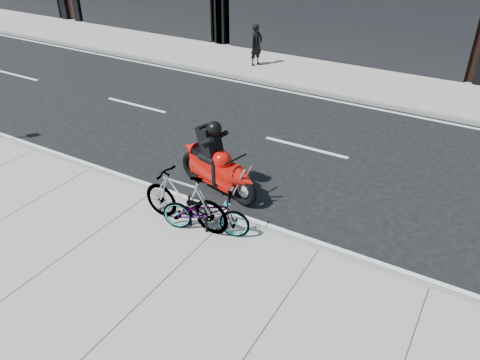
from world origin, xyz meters
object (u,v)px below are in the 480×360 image
Objects in this scene: bicycle_front at (206,212)px; bicycle_rear at (185,200)px; bike_rack at (198,210)px; motorcycle at (220,166)px; pedestrian at (256,45)px.

bicycle_front is 0.50m from bicycle_rear.
motorcycle is (-0.44, 1.51, 0.14)m from bike_rack.
pedestrian is (-3.75, 8.52, 0.22)m from motorcycle.
motorcycle reaches higher than pedestrian.
bicycle_front is 0.77× the size of motorcycle.
bike_rack is 10.87m from pedestrian.
bicycle_rear is (-0.29, 0.00, 0.16)m from bike_rack.
bicycle_rear is 1.52m from motorcycle.
motorcycle is (-0.14, 1.51, -0.02)m from bicycle_rear.
pedestrian reaches higher than bicycle_front.
bike_rack is 0.32× the size of motorcycle.
pedestrian is at bearing -159.83° from bicycle_rear.
pedestrian is (-3.89, 10.03, 0.20)m from bicycle_rear.
motorcycle is at bearing 106.09° from bike_rack.
bicycle_front reaches higher than bike_rack.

